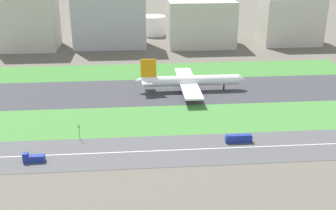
{
  "coord_description": "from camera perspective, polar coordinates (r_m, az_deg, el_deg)",
  "views": [
    {
      "loc": [
        -4.72,
        -224.1,
        81.41
      ],
      "look_at": [
        11.2,
        -36.5,
        6.0
      ],
      "focal_mm": 43.46,
      "sensor_mm": 36.0,
      "label": 1
    }
  ],
  "objects": [
    {
      "name": "cargo_warehouse",
      "position": [
        368.55,
        16.72,
        11.27
      ],
      "size": [
        49.27,
        33.39,
        39.14
      ],
      "primitive_type": "cube",
      "color": "beige",
      "rests_on": "ground_plane"
    },
    {
      "name": "runway",
      "position": [
        238.46,
        -3.43,
        1.84
      ],
      "size": [
        280.0,
        46.0,
        0.1
      ],
      "primitive_type": "cube",
      "color": "#38383D",
      "rests_on": "ground_plane"
    },
    {
      "name": "truck_0",
      "position": [
        171.52,
        -18.36,
        -7.1
      ],
      "size": [
        8.4,
        2.5,
        4.0
      ],
      "rotation": [
        0.0,
        0.0,
        3.14
      ],
      "color": "navy",
      "rests_on": "highway"
    },
    {
      "name": "traffic_light",
      "position": [
        183.06,
        -12.34,
        -3.63
      ],
      "size": [
        0.36,
        0.5,
        7.2
      ],
      "color": "#4C4C51",
      "rests_on": "highway"
    },
    {
      "name": "office_tower",
      "position": [
        348.37,
        4.57,
        11.41
      ],
      "size": [
        54.49,
        39.36,
        37.63
      ],
      "primitive_type": "cube",
      "color": "beige",
      "rests_on": "ground_plane"
    },
    {
      "name": "highway",
      "position": [
        171.67,
        -2.71,
        -6.49
      ],
      "size": [
        280.0,
        28.0,
        0.1
      ],
      "primitive_type": "cube",
      "color": "#4C4C4F",
      "rests_on": "ground_plane"
    },
    {
      "name": "grass_median_south",
      "position": [
        200.42,
        -3.08,
        -2.16
      ],
      "size": [
        280.0,
        36.0,
        0.1
      ],
      "primitive_type": "cube",
      "color": "#427F38",
      "rests_on": "ground_plane"
    },
    {
      "name": "grass_median_north",
      "position": [
        277.34,
        -3.67,
        4.72
      ],
      "size": [
        280.0,
        36.0,
        0.1
      ],
      "primitive_type": "cube",
      "color": "#3D7A33",
      "rests_on": "ground_plane"
    },
    {
      "name": "terminal_building",
      "position": [
        352.92,
        -19.19,
        11.77
      ],
      "size": [
        46.26,
        35.7,
        53.88
      ],
      "primitive_type": "cube",
      "color": "beige",
      "rests_on": "ground_plane"
    },
    {
      "name": "hangar_building",
      "position": [
        342.96,
        -8.24,
        12.53
      ],
      "size": [
        59.02,
        27.98,
        54.57
      ],
      "primitive_type": "cube",
      "color": "#B2B2B7",
      "rests_on": "ground_plane"
    },
    {
      "name": "highway_centerline",
      "position": [
        171.65,
        -2.71,
        -6.47
      ],
      "size": [
        266.0,
        0.5,
        0.01
      ],
      "primitive_type": "cube",
      "color": "silver",
      "rests_on": "highway"
    },
    {
      "name": "airliner",
      "position": [
        238.4,
        2.88,
        3.42
      ],
      "size": [
        65.0,
        56.0,
        19.7
      ],
      "color": "white",
      "rests_on": "runway"
    },
    {
      "name": "fuel_tank_west",
      "position": [
        390.35,
        -2.14,
        11.09
      ],
      "size": [
        24.02,
        24.02,
        17.54
      ],
      "primitive_type": "cylinder",
      "color": "silver",
      "rests_on": "ground_plane"
    },
    {
      "name": "bus_0",
      "position": [
        180.72,
        9.88,
        -4.65
      ],
      "size": [
        11.6,
        2.5,
        3.5
      ],
      "color": "navy",
      "rests_on": "highway"
    },
    {
      "name": "ground_plane",
      "position": [
        238.47,
        -3.43,
        1.83
      ],
      "size": [
        800.0,
        800.0,
        0.0
      ],
      "primitive_type": "plane",
      "color": "#5B564C"
    }
  ]
}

